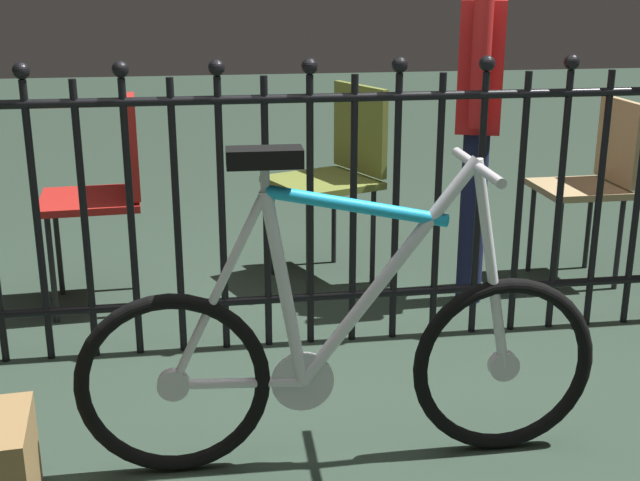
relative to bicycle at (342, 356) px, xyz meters
name	(u,v)px	position (x,y,z in m)	size (l,w,h in m)	color
ground_plane	(328,421)	(0.00, 0.22, -0.33)	(20.00, 20.00, 0.00)	#2A3A2E
iron_fence	(283,200)	(-0.07, 0.84, 0.24)	(4.58, 0.07, 1.13)	black
bicycle	(342,356)	(0.00, 0.00, 0.00)	(1.50, 0.40, 0.94)	black
chair_olive	(338,164)	(0.26, 1.57, 0.21)	(0.55, 0.55, 0.89)	black
chair_red	(109,182)	(-0.75, 1.37, 0.21)	(0.44, 0.43, 0.89)	black
chair_tan	(595,173)	(1.41, 1.35, 0.18)	(0.38, 0.37, 0.84)	black
person_visitor	(479,99)	(0.80, 1.24, 0.54)	(0.27, 0.45, 1.49)	#191E3F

